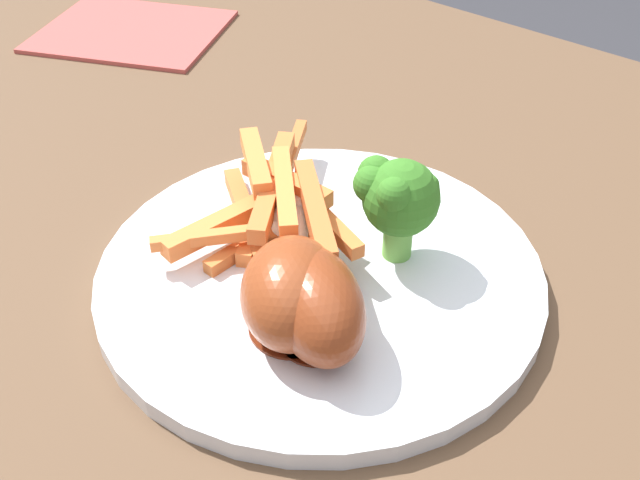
% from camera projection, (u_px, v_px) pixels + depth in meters
% --- Properties ---
extents(dining_table, '(1.12, 0.90, 0.76)m').
position_uv_depth(dining_table, '(207.00, 367.00, 0.53)').
color(dining_table, brown).
rests_on(dining_table, ground_plane).
extents(dinner_plate, '(0.26, 0.26, 0.01)m').
position_uv_depth(dinner_plate, '(320.00, 274.00, 0.45)').
color(dinner_plate, silver).
rests_on(dinner_plate, dining_table).
extents(broccoli_floret_front, '(0.05, 0.05, 0.06)m').
position_uv_depth(broccoli_floret_front, '(397.00, 196.00, 0.43)').
color(broccoli_floret_front, '#72BE4D').
rests_on(broccoli_floret_front, dinner_plate).
extents(carrot_fries_pile, '(0.14, 0.16, 0.04)m').
position_uv_depth(carrot_fries_pile, '(273.00, 203.00, 0.45)').
color(carrot_fries_pile, orange).
rests_on(carrot_fries_pile, dinner_plate).
extents(chicken_drumstick_near, '(0.12, 0.09, 0.05)m').
position_uv_depth(chicken_drumstick_near, '(315.00, 299.00, 0.39)').
color(chicken_drumstick_near, '#5A1F0E').
rests_on(chicken_drumstick_near, dinner_plate).
extents(chicken_drumstick_far, '(0.10, 0.12, 0.05)m').
position_uv_depth(chicken_drumstick_far, '(292.00, 288.00, 0.39)').
color(chicken_drumstick_far, '#602310').
rests_on(chicken_drumstick_far, dinner_plate).
extents(napkin, '(0.21, 0.20, 0.00)m').
position_uv_depth(napkin, '(132.00, 31.00, 0.73)').
color(napkin, '#B74C47').
rests_on(napkin, dining_table).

